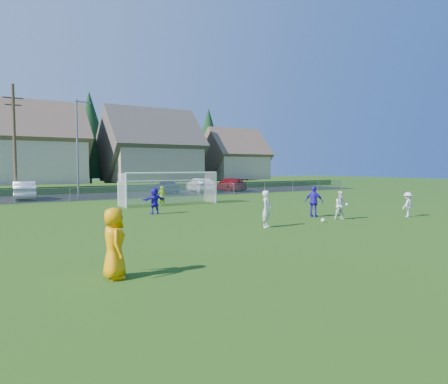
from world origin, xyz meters
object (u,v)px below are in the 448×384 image
at_px(soccer_ball, 323,220).
at_px(car_f, 200,185).
at_px(player_blue_a, 314,202).
at_px(player_blue_b, 154,201).
at_px(car_g, 229,184).
at_px(player_white_a, 267,209).
at_px(car_b, 24,190).
at_px(car_e, 166,187).
at_px(player_white_b, 341,205).
at_px(player_white_c, 408,204).
at_px(goalkeeper, 162,196).
at_px(referee, 114,243).
at_px(soccer_goal, 168,183).

distance_m(soccer_ball, car_f, 25.76).
xyz_separation_m(player_blue_a, player_blue_b, (-7.29, 6.21, -0.07)).
height_order(car_f, car_g, car_f).
distance_m(player_white_a, car_b, 25.20).
xyz_separation_m(player_white_a, car_e, (5.41, 23.92, -0.14)).
height_order(player_blue_a, car_e, player_blue_a).
bearing_deg(car_e, player_white_b, 96.15).
bearing_deg(player_white_c, car_b, -59.99).
distance_m(player_blue_b, car_g, 23.55).
relative_size(player_white_a, goalkeeper, 1.23).
bearing_deg(goalkeeper, car_f, -121.42).
bearing_deg(goalkeeper, player_white_a, 97.84).
relative_size(car_b, car_e, 1.13).
xyz_separation_m(player_blue_b, car_e, (7.93, 16.06, -0.08)).
bearing_deg(car_f, car_g, -172.54).
bearing_deg(player_white_b, player_white_a, -156.88).
xyz_separation_m(player_white_c, car_f, (0.46, 25.93, 0.06)).
relative_size(player_blue_b, car_e, 0.38).
bearing_deg(player_white_a, player_white_c, -39.80).
distance_m(soccer_ball, player_white_b, 1.74).
xyz_separation_m(referee, player_blue_a, (13.59, 6.45, -0.04)).
height_order(referee, player_white_b, referee).
xyz_separation_m(player_white_a, player_white_b, (5.16, -0.02, -0.10)).
xyz_separation_m(referee, car_g, (22.72, 29.55, -0.18)).
bearing_deg(referee, car_b, 6.34).
xyz_separation_m(player_white_c, player_blue_a, (-4.67, 2.84, 0.18)).
relative_size(player_white_c, car_b, 0.29).
xyz_separation_m(referee, car_e, (14.23, 28.72, -0.19)).
relative_size(goalkeeper, car_b, 0.29).
bearing_deg(player_white_c, referee, 6.16).
xyz_separation_m(soccer_ball, referee, (-12.39, -4.57, 0.83)).
distance_m(player_white_c, car_b, 30.59).
bearing_deg(soccer_ball, player_white_b, 7.27).
relative_size(goalkeeper, car_g, 0.28).
distance_m(player_white_a, goalkeeper, 12.54).
bearing_deg(player_blue_b, car_b, -75.44).
relative_size(soccer_ball, car_b, 0.04).
xyz_separation_m(goalkeeper, car_f, (9.93, 12.19, 0.05)).
height_order(car_e, soccer_goal, soccer_goal).
bearing_deg(soccer_ball, car_f, 75.77).
xyz_separation_m(player_white_c, car_g, (4.46, 25.94, 0.04)).
relative_size(player_blue_a, goalkeeper, 1.23).
bearing_deg(soccer_goal, car_e, 66.70).
bearing_deg(player_white_b, car_g, 93.97).
distance_m(referee, goalkeeper, 19.44).
height_order(car_g, soccer_goal, soccer_goal).
bearing_deg(car_b, soccer_goal, 134.13).
distance_m(player_white_b, car_e, 23.94).
xyz_separation_m(car_e, car_f, (4.49, 0.82, 0.03)).
distance_m(referee, car_f, 34.97).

